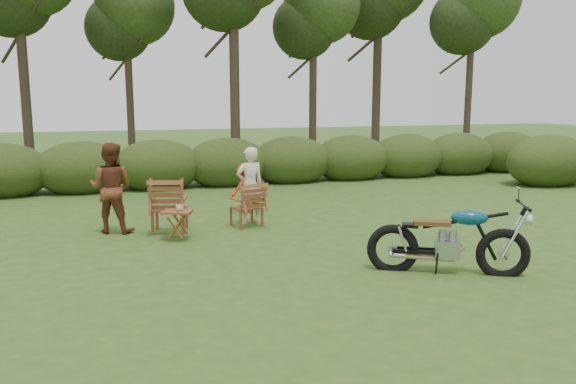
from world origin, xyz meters
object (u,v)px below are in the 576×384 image
object	(u,v)px
lawn_chair_right	(247,226)
adult_b	(113,232)
cup	(180,208)
child	(246,213)
motorcycle	(446,272)
adult_a	(250,224)
side_table	(177,225)
lawn_chair_left	(170,232)

from	to	relation	value
lawn_chair_right	adult_b	distance (m)	2.56
cup	child	distance (m)	2.73
lawn_chair_right	cup	xyz separation A→B (m)	(-1.41, -0.74, 0.59)
lawn_chair_right	adult_b	bearing A→B (deg)	-21.31
motorcycle	adult_a	size ratio (longest dim) A/B	1.39
adult_b	child	world-z (taller)	adult_b
motorcycle	side_table	world-z (taller)	motorcycle
lawn_chair_left	adult_a	xyz separation A→B (m)	(1.63, 0.20, 0.00)
lawn_chair_right	lawn_chair_left	world-z (taller)	lawn_chair_left
cup	adult_b	bearing A→B (deg)	137.48
cup	adult_a	bearing A→B (deg)	30.65
lawn_chair_right	child	distance (m)	1.33
side_table	adult_a	distance (m)	1.83
adult_b	child	xyz separation A→B (m)	(2.85, 0.99, 0.00)
lawn_chair_left	adult_b	world-z (taller)	adult_b
cup	child	size ratio (longest dim) A/B	0.12
lawn_chair_right	lawn_chair_left	distance (m)	1.51
adult_b	side_table	bearing A→B (deg)	160.36
adult_a	side_table	bearing A→B (deg)	21.11
motorcycle	adult_b	distance (m)	6.18
motorcycle	side_table	xyz separation A→B (m)	(-3.46, 3.17, 0.27)
motorcycle	side_table	bearing A→B (deg)	166.16
motorcycle	adult_a	xyz separation A→B (m)	(-1.88, 4.06, 0.00)
lawn_chair_right	adult_b	size ratio (longest dim) A/B	0.52
lawn_chair_right	cup	size ratio (longest dim) A/B	6.72
side_table	adult_b	distance (m)	1.51
lawn_chair_right	cup	distance (m)	1.70
lawn_chair_left	child	xyz separation A→B (m)	(1.82, 1.31, 0.00)
adult_a	lawn_chair_left	bearing A→B (deg)	-1.29
side_table	cup	bearing A→B (deg)	-26.39
adult_a	motorcycle	bearing A→B (deg)	106.64
adult_b	lawn_chair_left	bearing A→B (deg)	-173.87
motorcycle	cup	size ratio (longest dim) A/B	16.42
cup	side_table	bearing A→B (deg)	153.61
lawn_chair_right	child	world-z (taller)	child
motorcycle	cup	world-z (taller)	cup
lawn_chair_left	child	distance (m)	2.24
lawn_chair_right	adult_a	bearing A→B (deg)	-140.47
lawn_chair_left	adult_a	size ratio (longest dim) A/B	0.67
adult_a	child	bearing A→B (deg)	-107.74
side_table	adult_b	xyz separation A→B (m)	(-1.08, 1.01, -0.27)
child	adult_b	bearing A→B (deg)	-0.45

